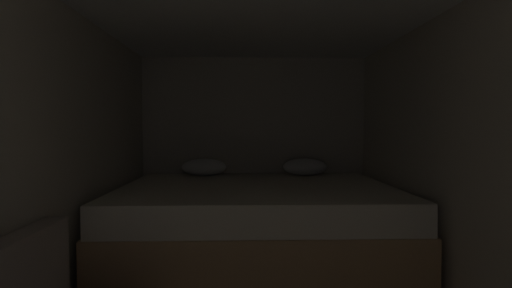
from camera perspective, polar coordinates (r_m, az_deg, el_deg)
wall_back at (r=4.48m, az=-0.30°, el=-0.71°), size 2.54×0.05×2.01m
wall_left at (r=2.40m, az=-29.91°, el=-3.58°), size 0.05×4.68×2.01m
wall_right at (r=2.52m, az=30.96°, el=-3.35°), size 0.05×4.68×2.01m
bed at (r=3.58m, az=0.11°, el=-11.61°), size 2.32×1.87×0.92m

